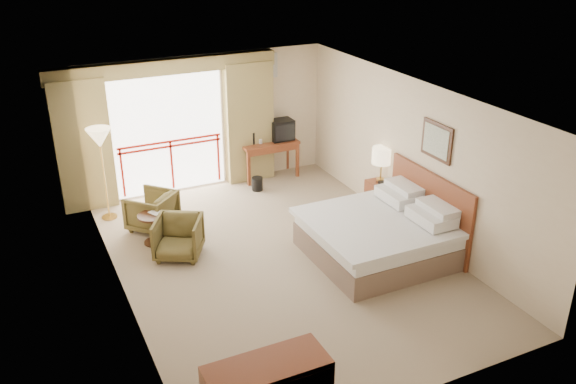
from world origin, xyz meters
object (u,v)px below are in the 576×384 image
side_table (153,224)px  floor_lamp (100,142)px  desk (267,149)px  armchair_far (154,228)px  bed (379,235)px  nightstand (381,198)px  tv (281,130)px  wastebasket (257,184)px  table_lamp (382,156)px  armchair_near (180,256)px

side_table → floor_lamp: (-0.51, 1.33, 1.13)m
desk → armchair_far: size_ratio=1.61×
bed → nightstand: bearing=55.6°
tv → floor_lamp: 3.84m
desk → tv: bearing=-10.8°
bed → tv: size_ratio=4.39×
desk → armchair_far: desk is taller
nightstand → wastebasket: bearing=132.4°
tv → wastebasket: 1.31m
table_lamp → nightstand: bearing=-90.0°
desk → armchair_near: desk is taller
nightstand → armchair_near: size_ratio=0.83×
nightstand → side_table: (-4.14, 0.67, 0.06)m
nightstand → floor_lamp: bearing=158.7°
armchair_near → bed: bearing=3.5°
floor_lamp → armchair_far: bearing=-51.0°
wastebasket → floor_lamp: floor_lamp is taller
bed → armchair_near: bed is taller
armchair_far → side_table: bearing=34.8°
bed → tv: 3.92m
armchair_near → side_table: bearing=142.8°
nightstand → table_lamp: size_ratio=0.96×
desk → armchair_far: bearing=-153.9°
armchair_near → floor_lamp: size_ratio=0.43×
wastebasket → armchair_far: (-2.35, -0.75, -0.14)m
wastebasket → side_table: 2.80m
bed → tv: (0.05, 3.87, 0.64)m
bed → armchair_far: 4.04m
desk → side_table: size_ratio=2.30×
wastebasket → desk: bearing=50.5°
nightstand → armchair_far: bearing=165.1°
desk → armchair_near: 3.74m
table_lamp → armchair_far: (-4.02, 1.17, -1.12)m
tv → armchair_far: size_ratio=0.64×
side_table → bed: bearing=-32.1°
nightstand → table_lamp: table_lamp is taller
bed → armchair_near: size_ratio=2.85×
tv → wastebasket: (-0.80, -0.55, -0.88)m
tv → armchair_far: (-3.15, -1.30, -1.01)m
table_lamp → armchair_far: size_ratio=0.85×
table_lamp → desk: (-1.17, 2.53, -0.50)m
nightstand → side_table: size_ratio=1.16×
table_lamp → bed: bearing=-123.4°
nightstand → bed: bearing=-122.4°
table_lamp → side_table: 4.25m
nightstand → table_lamp: 0.81m
armchair_near → armchair_far: bearing=126.3°
table_lamp → side_table: (-4.14, 0.62, -0.76)m
desk → floor_lamp: 3.63m
table_lamp → armchair_near: (-3.87, 0.01, -1.12)m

